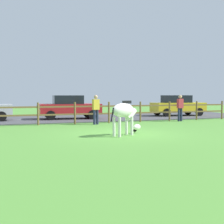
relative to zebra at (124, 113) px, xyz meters
name	(u,v)px	position (x,y,z in m)	size (l,w,h in m)	color
ground_plane	(122,133)	(0.21, 0.70, -0.93)	(60.00, 60.00, 0.00)	#549338
parking_asphalt	(70,118)	(0.21, 10.00, -0.90)	(28.00, 7.40, 0.05)	#47474C
paddock_fence	(75,112)	(-0.57, 5.70, -0.22)	(20.55, 0.11, 1.24)	brown
zebra	(124,113)	(0.00, 0.00, 0.00)	(1.76, 1.15, 1.41)	white
crow_on_grass	(135,130)	(0.75, 0.57, -0.80)	(0.21, 0.10, 0.20)	black
parked_car_yellow	(177,105)	(8.47, 9.33, -0.08)	(4.13, 2.14, 1.56)	yellow
parked_car_red	(70,107)	(-0.06, 9.08, -0.08)	(4.15, 2.19, 1.56)	red
visitor_left_of_tree	(180,107)	(6.03, 5.23, -0.02)	(0.37, 0.24, 1.64)	#232847
visitor_right_of_tree	(96,108)	(0.46, 5.07, -0.02)	(0.39, 0.27, 1.64)	#232847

